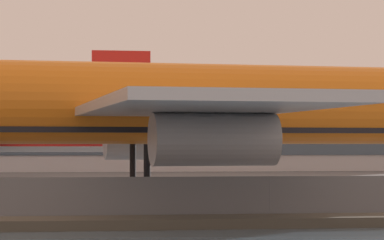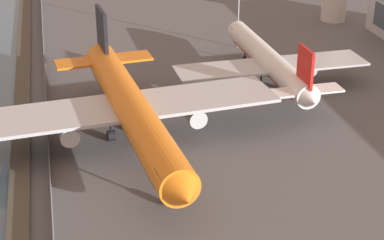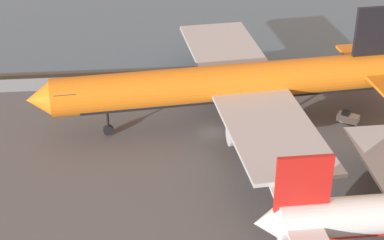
{
  "view_description": "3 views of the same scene",
  "coord_description": "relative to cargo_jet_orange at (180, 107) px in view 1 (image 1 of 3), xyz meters",
  "views": [
    {
      "loc": [
        -10.38,
        -64.42,
        4.09
      ],
      "look_at": [
        -2.57,
        -2.67,
        5.68
      ],
      "focal_mm": 85.0,
      "sensor_mm": 36.0,
      "label": 1
    },
    {
      "loc": [
        90.29,
        -13.69,
        48.81
      ],
      "look_at": [
        -1.71,
        7.15,
        4.22
      ],
      "focal_mm": 60.0,
      "sensor_mm": 36.0,
      "label": 2
    },
    {
      "loc": [
        10.37,
        81.11,
        48.81
      ],
      "look_at": [
        3.51,
        4.36,
        4.75
      ],
      "focal_mm": 60.0,
      "sensor_mm": 36.0,
      "label": 3
    }
  ],
  "objects": [
    {
      "name": "shoreline_seawall",
      "position": [
        3.42,
        -17.96,
        -6.31
      ],
      "size": [
        320.0,
        3.0,
        0.5
      ],
      "color": "#474238",
      "rests_on": "ground"
    },
    {
      "name": "ground_plane",
      "position": [
        3.42,
        2.54,
        -6.56
      ],
      "size": [
        500.0,
        500.0,
        0.0
      ],
      "primitive_type": "plane",
      "color": "#565659"
    },
    {
      "name": "terminal_building",
      "position": [
        -1.44,
        75.6,
        -1.57
      ],
      "size": [
        99.84,
        17.59,
        9.96
      ],
      "color": "#B2B2B7",
      "rests_on": "ground"
    },
    {
      "name": "perimeter_fence",
      "position": [
        3.42,
        -13.46,
        -5.42
      ],
      "size": [
        280.0,
        0.1,
        2.29
      ],
      "color": "slate",
      "rests_on": "ground"
    },
    {
      "name": "cargo_jet_orange",
      "position": [
        0.0,
        0.0,
        0.0
      ],
      "size": [
        58.49,
        50.41,
        17.19
      ],
      "color": "orange",
      "rests_on": "ground"
    }
  ]
}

